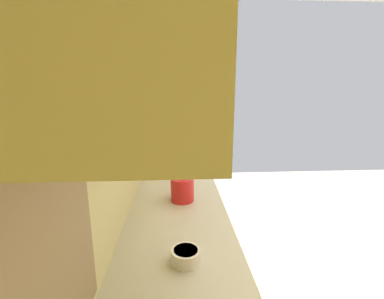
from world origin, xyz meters
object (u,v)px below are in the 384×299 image
microwave (174,146)px  bowl (186,255)px  kettle (182,189)px  oven_range (178,179)px

microwave → bowl: (-1.57, -0.06, -0.13)m
microwave → kettle: microwave is taller
oven_range → microwave: 0.94m
oven_range → microwave: size_ratio=2.38×
oven_range → bowl: (-2.29, -0.03, 0.47)m
oven_range → microwave: (-0.73, 0.03, 0.60)m
kettle → microwave: bearing=3.5°
oven_range → bowl: oven_range is taller
oven_range → kettle: bearing=-179.0°
oven_range → kettle: 1.73m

